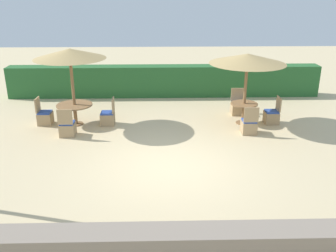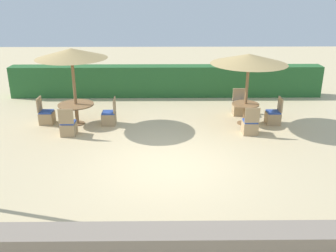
% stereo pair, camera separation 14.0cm
% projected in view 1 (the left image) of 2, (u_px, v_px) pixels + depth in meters
% --- Properties ---
extents(ground_plane, '(40.00, 40.00, 0.00)m').
position_uv_depth(ground_plane, '(169.00, 166.00, 9.84)').
color(ground_plane, '#D1BA8C').
extents(hedge_row, '(13.00, 0.70, 1.29)m').
position_uv_depth(hedge_row, '(164.00, 81.00, 15.80)').
color(hedge_row, '#28602D').
rests_on(hedge_row, ground_plane).
extents(stone_border, '(10.00, 0.56, 0.46)m').
position_uv_depth(stone_border, '(174.00, 241.00, 6.61)').
color(stone_border, gray).
rests_on(stone_border, ground_plane).
extents(parasol_back_right, '(2.50, 2.50, 2.39)m').
position_uv_depth(parasol_back_right, '(248.00, 59.00, 12.09)').
color(parasol_back_right, olive).
rests_on(parasol_back_right, ground_plane).
extents(round_table_back_right, '(0.91, 0.91, 0.72)m').
position_uv_depth(round_table_back_right, '(244.00, 108.00, 12.68)').
color(round_table_back_right, olive).
rests_on(round_table_back_right, ground_plane).
extents(patio_chair_back_right_north, '(0.46, 0.46, 0.93)m').
position_uv_depth(patio_chair_back_right_north, '(238.00, 107.00, 13.69)').
color(patio_chair_back_right_north, tan).
rests_on(patio_chair_back_right_north, ground_plane).
extents(patio_chair_back_right_south, '(0.46, 0.46, 0.93)m').
position_uv_depth(patio_chair_back_right_south, '(249.00, 126.00, 11.91)').
color(patio_chair_back_right_south, tan).
rests_on(patio_chair_back_right_south, ground_plane).
extents(patio_chair_back_right_east, '(0.46, 0.46, 0.93)m').
position_uv_depth(patio_chair_back_right_east, '(272.00, 116.00, 12.78)').
color(patio_chair_back_right_east, tan).
rests_on(patio_chair_back_right_east, ground_plane).
extents(parasol_back_left, '(2.31, 2.31, 2.57)m').
position_uv_depth(parasol_back_left, '(70.00, 54.00, 11.92)').
color(parasol_back_left, olive).
rests_on(parasol_back_left, ground_plane).
extents(round_table_back_left, '(1.20, 1.20, 0.71)m').
position_uv_depth(round_table_back_left, '(75.00, 108.00, 12.57)').
color(round_table_back_left, olive).
rests_on(round_table_back_left, ground_plane).
extents(patio_chair_back_left_west, '(0.46, 0.46, 0.93)m').
position_uv_depth(patio_chair_back_left_west, '(45.00, 117.00, 12.69)').
color(patio_chair_back_left_west, tan).
rests_on(patio_chair_back_left_west, ground_plane).
extents(patio_chair_back_left_east, '(0.46, 0.46, 0.93)m').
position_uv_depth(patio_chair_back_left_east, '(108.00, 117.00, 12.66)').
color(patio_chair_back_left_east, tan).
rests_on(patio_chair_back_left_east, ground_plane).
extents(patio_chair_back_left_south, '(0.46, 0.46, 0.93)m').
position_uv_depth(patio_chair_back_left_south, '(67.00, 128.00, 11.72)').
color(patio_chair_back_left_south, tan).
rests_on(patio_chair_back_left_south, ground_plane).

